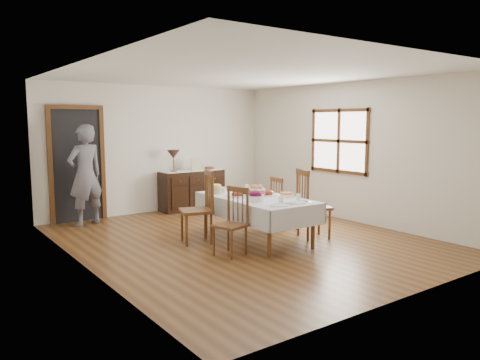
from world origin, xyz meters
TOP-DOWN VIEW (x-y plane):
  - ground at (0.00, 0.00)m, footprint 6.00×6.00m
  - room_shell at (-0.15, 0.42)m, footprint 5.02×6.02m
  - dining_table at (0.12, -0.16)m, footprint 1.08×2.06m
  - chair_left_near at (-0.62, -0.58)m, footprint 0.49×0.49m
  - chair_left_far at (-0.65, 0.26)m, footprint 0.59×0.59m
  - chair_right_near at (0.95, -0.53)m, footprint 0.59×0.59m
  - chair_right_far at (0.97, 0.19)m, footprint 0.43×0.43m
  - sideboard at (0.62, 2.72)m, footprint 1.39×0.51m
  - person at (-1.68, 2.54)m, footprint 0.69×0.53m
  - bread_basket at (0.17, -0.11)m, footprint 0.29×0.29m
  - egg_basket at (0.12, 0.24)m, footprint 0.26×0.26m
  - ham_platter_a at (-0.10, 0.03)m, footprint 0.33×0.33m
  - ham_platter_b at (0.36, -0.17)m, footprint 0.33×0.33m
  - beet_bowl at (-0.14, -0.50)m, footprint 0.22×0.22m
  - carrot_bowl at (0.43, 0.28)m, footprint 0.20×0.20m
  - pineapple_bowl at (-0.21, 0.51)m, footprint 0.24×0.24m
  - casserole_dish at (0.51, -0.44)m, footprint 0.23×0.23m
  - butter_dish at (0.02, -0.37)m, footprint 0.14×0.09m
  - setting_left at (-0.02, -0.90)m, footprint 0.42×0.31m
  - setting_right at (0.33, -0.89)m, footprint 0.42×0.31m
  - glass_far_a at (-0.07, 0.48)m, footprint 0.07×0.07m
  - glass_far_b at (0.42, 0.50)m, footprint 0.06×0.06m
  - runner at (0.63, 2.69)m, footprint 1.30×0.35m
  - table_lamp at (0.18, 2.69)m, footprint 0.26×0.26m
  - picture_frame at (0.68, 2.65)m, footprint 0.22×0.08m
  - deco_bowl at (1.07, 2.73)m, footprint 0.20×0.20m

SIDE VIEW (x-z plane):
  - ground at x=0.00m, z-range 0.00..0.00m
  - sideboard at x=0.62m, z-range 0.00..0.83m
  - chair_right_far at x=0.97m, z-range 0.01..0.92m
  - chair_left_near at x=-0.62m, z-range 0.01..0.96m
  - chair_right_near at x=0.95m, z-range 0.01..1.12m
  - chair_left_far at x=-0.65m, z-range 0.01..1.14m
  - dining_table at x=0.12m, z-range 0.26..0.96m
  - setting_left at x=-0.02m, z-range 0.67..0.77m
  - setting_right at x=0.33m, z-range 0.67..0.77m
  - ham_platter_a at x=-0.10m, z-range 0.67..0.79m
  - ham_platter_b at x=0.36m, z-range 0.67..0.79m
  - casserole_dish at x=0.51m, z-range 0.70..0.77m
  - butter_dish at x=0.02m, z-range 0.70..0.77m
  - egg_basket at x=0.12m, z-range 0.68..0.79m
  - carrot_bowl at x=0.43m, z-range 0.70..0.79m
  - glass_far_b at x=0.42m, z-range 0.70..0.80m
  - glass_far_a at x=-0.07m, z-range 0.70..0.80m
  - pineapple_bowl at x=-0.21m, z-range 0.70..0.84m
  - beet_bowl at x=-0.14m, z-range 0.69..0.86m
  - bread_basket at x=0.17m, z-range 0.69..0.87m
  - runner at x=0.63m, z-range 0.83..0.84m
  - deco_bowl at x=1.07m, z-range 0.83..0.89m
  - picture_frame at x=0.68m, z-range 0.83..1.11m
  - person at x=-1.68m, z-range 0.00..1.95m
  - table_lamp at x=0.18m, z-range 0.96..1.42m
  - room_shell at x=-0.15m, z-range 0.32..2.97m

